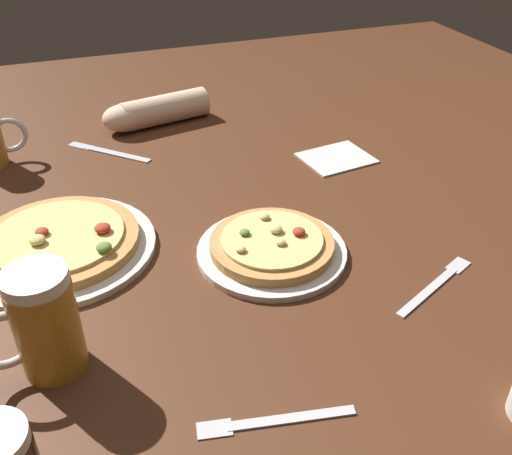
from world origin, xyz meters
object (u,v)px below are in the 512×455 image
knife_right (108,151)px  fork_spare (272,420)px  beer_mug_pale (43,323)px  pizza_plate_far (59,243)px  fork_left (436,284)px  napkin_folded (336,157)px  diner_arm (152,112)px  pizza_plate_near (272,247)px

knife_right → fork_spare: bearing=-84.1°
beer_mug_pale → fork_spare: beer_mug_pale is taller
pizza_plate_far → fork_left: pizza_plate_far is taller
napkin_folded → diner_arm: diner_arm is taller
fork_spare → beer_mug_pale: bearing=142.9°
pizza_plate_near → knife_right: pizza_plate_near is taller
diner_arm → beer_mug_pale: bearing=-111.1°
knife_right → fork_spare: (0.09, -0.84, 0.00)m
napkin_folded → fork_spare: bearing=-122.7°
pizza_plate_far → beer_mug_pale: size_ratio=2.09×
fork_left → fork_spare: size_ratio=0.95×
beer_mug_pale → diner_arm: beer_mug_pale is taller
beer_mug_pale → diner_arm: (0.30, 0.76, -0.04)m
napkin_folded → pizza_plate_far: bearing=-166.0°
fork_left → diner_arm: 0.85m
beer_mug_pale → pizza_plate_far: bearing=84.0°
pizza_plate_near → beer_mug_pale: bearing=-159.7°
pizza_plate_far → fork_spare: 0.52m
napkin_folded → fork_left: (-0.05, -0.46, -0.00)m
pizza_plate_near → diner_arm: diner_arm is taller
pizza_plate_near → fork_left: bearing=-37.7°
pizza_plate_far → beer_mug_pale: beer_mug_pale is taller
napkin_folded → diner_arm: (-0.36, 0.33, 0.03)m
pizza_plate_far → diner_arm: diner_arm is taller
pizza_plate_far → pizza_plate_near: bearing=-21.5°
knife_right → beer_mug_pale: bearing=-104.3°
fork_spare → diner_arm: diner_arm is taller
pizza_plate_near → napkin_folded: (0.27, 0.29, -0.01)m
fork_left → fork_spare: (-0.35, -0.16, 0.00)m
knife_right → pizza_plate_near: bearing=-67.0°
pizza_plate_far → fork_spare: pizza_plate_far is taller
pizza_plate_far → diner_arm: bearing=61.3°
pizza_plate_far → fork_left: bearing=-28.5°
fork_spare → fork_left: bearing=24.3°
beer_mug_pale → diner_arm: size_ratio=0.58×
beer_mug_pale → napkin_folded: 0.79m
diner_arm → fork_left: bearing=-69.0°
napkin_folded → fork_left: size_ratio=0.80×
fork_spare → diner_arm: 0.96m
fork_left → knife_right: (-0.44, 0.68, 0.00)m
pizza_plate_near → fork_left: 0.28m
beer_mug_pale → knife_right: bearing=75.7°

